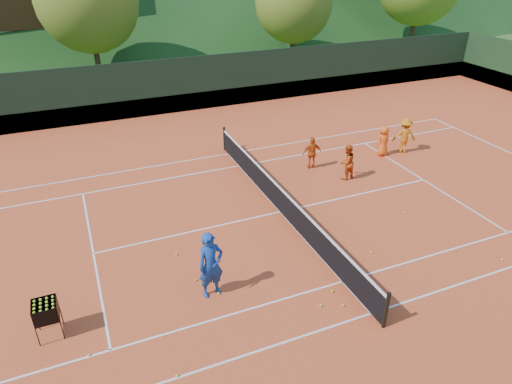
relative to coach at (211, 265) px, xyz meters
name	(u,v)px	position (x,y,z in m)	size (l,w,h in m)	color
ground	(280,212)	(3.56, 3.15, -0.99)	(400.00, 400.00, 0.00)	#2D4E18
clay_court	(280,212)	(3.56, 3.15, -0.98)	(40.00, 24.00, 0.02)	#C0431F
coach	(211,265)	(0.00, 0.00, 0.00)	(0.71, 0.46, 1.94)	#163F93
student_a	(347,162)	(7.11, 4.49, -0.24)	(0.71, 0.55, 1.46)	#D44C12
student_b	(312,153)	(6.33, 5.91, -0.28)	(0.81, 0.34, 1.38)	#DC5513
student_c	(383,141)	(9.88, 5.84, -0.29)	(0.66, 0.43, 1.36)	#FD6116
student_d	(404,136)	(10.94, 5.76, -0.16)	(1.04, 0.60, 1.61)	orange
tennis_ball_2	(404,212)	(7.58, 1.37, -0.93)	(0.07, 0.07, 0.07)	#C6EF27
tennis_ball_3	(219,294)	(0.14, -0.11, -0.93)	(0.07, 0.07, 0.07)	#C6EF27
tennis_ball_4	(503,259)	(8.55, -1.99, -0.93)	(0.07, 0.07, 0.07)	#C6EF27
tennis_ball_5	(372,253)	(5.09, -0.17, -0.93)	(0.07, 0.07, 0.07)	#C6EF27
tennis_ball_6	(196,280)	(-0.27, 0.69, -0.93)	(0.07, 0.07, 0.07)	#C6EF27
tennis_ball_12	(89,355)	(-3.32, -0.94, -0.93)	(0.07, 0.07, 0.07)	#C6EF27
tennis_ball_17	(177,376)	(-1.57, -2.31, -0.93)	(0.07, 0.07, 0.07)	#C6EF27
tennis_ball_18	(333,291)	(3.06, -1.22, -0.93)	(0.07, 0.07, 0.07)	#C6EF27
tennis_ball_19	(343,305)	(3.02, -1.82, -0.93)	(0.07, 0.07, 0.07)	#C6EF27
tennis_ball_22	(321,305)	(2.48, -1.60, -0.93)	(0.07, 0.07, 0.07)	#C6EF27
tennis_ball_23	(177,254)	(-0.48, 2.09, -0.93)	(0.07, 0.07, 0.07)	#C6EF27
court_lines	(280,212)	(3.56, 3.15, -0.96)	(23.83, 11.03, 0.00)	white
tennis_net	(281,200)	(3.56, 3.15, -0.47)	(0.10, 12.07, 1.10)	black
perimeter_fence	(281,181)	(3.56, 3.15, 0.28)	(40.40, 24.24, 3.00)	black
ball_hopper	(46,312)	(-4.09, 0.11, -0.22)	(0.57, 0.57, 1.00)	black
tree_b	(88,1)	(-0.44, 23.15, 4.21)	(6.40, 6.40, 8.40)	#402819
tree_c	(294,3)	(13.56, 22.15, 3.56)	(5.60, 5.60, 7.35)	#3C2618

